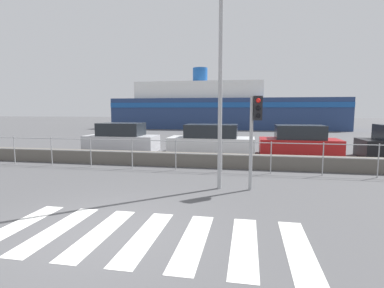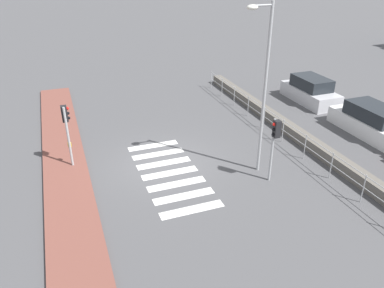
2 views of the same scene
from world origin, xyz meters
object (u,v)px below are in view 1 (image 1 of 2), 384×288
streetlamp (220,43)px  parked_car_red (299,143)px  ferry_boat (221,109)px  parked_car_white (211,141)px  traffic_light_far (255,122)px  parked_car_silver (121,139)px

streetlamp → parked_car_red: (3.36, 7.29, -3.50)m
ferry_boat → parked_car_white: size_ratio=5.96×
ferry_boat → parked_car_red: bearing=-74.5°
traffic_light_far → streetlamp: 2.39m
streetlamp → parked_car_white: 8.17m
traffic_light_far → parked_car_red: 7.62m
streetlamp → parked_car_silver: bearing=130.4°
traffic_light_far → ferry_boat: size_ratio=0.10×
parked_car_silver → ferry_boat: bearing=80.3°
parked_car_silver → traffic_light_far: bearing=-44.6°
ferry_boat → parked_car_silver: 21.70m
traffic_light_far → parked_car_white: traffic_light_far is taller
streetlamp → ferry_boat: bearing=95.1°
traffic_light_far → parked_car_white: size_ratio=0.60×
parked_car_silver → parked_car_red: size_ratio=1.03×
traffic_light_far → parked_car_silver: bearing=135.4°
traffic_light_far → streetlamp: streetlamp is taller
traffic_light_far → parked_car_silver: traffic_light_far is taller
traffic_light_far → parked_car_silver: size_ratio=0.67×
parked_car_red → ferry_boat: bearing=105.5°
ferry_boat → parked_car_silver: (-3.65, -21.32, -1.71)m
ferry_boat → parked_car_silver: size_ratio=6.72×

